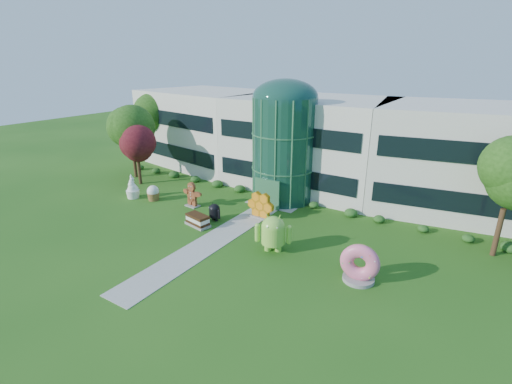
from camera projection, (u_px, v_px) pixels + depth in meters
The scene contains 14 objects.
ground at pixel (204, 246), 27.38m from camera, with size 140.00×140.00×0.00m, color #215114.
building at pixel (310, 142), 40.08m from camera, with size 46.00×15.00×9.30m, color beige, non-canonical shape.
atrium at pixel (284, 150), 35.24m from camera, with size 6.00×6.00×9.80m, color #194738.
walkway at pixel (221, 236), 28.96m from camera, with size 2.40×20.00×0.04m, color #9E9E93.
tree_red at pixel (138, 157), 40.17m from camera, with size 4.00×4.00×6.00m, color #3F0C14, non-canonical shape.
trees_backdrop at pixel (289, 155), 36.27m from camera, with size 52.00×8.00×8.40m, color #1C4110, non-canonical shape.
android_green at pixel (273, 231), 26.28m from camera, with size 2.75×1.83×3.12m, color #8AD243, non-canonical shape.
android_black at pixel (214, 211), 31.55m from camera, with size 1.53×1.02×1.73m, color black, non-canonical shape.
donut at pixel (360, 262), 22.76m from camera, with size 2.46×1.18×2.56m, color #EF5A92, non-canonical shape.
gingerbread at pixel (192, 194), 34.50m from camera, with size 2.58×0.99×2.38m, color brown, non-canonical shape.
ice_cream_sandwich at pixel (198, 220), 30.65m from camera, with size 2.21×1.11×0.99m, color black, non-canonical shape.
honeycomb at pixel (261, 206), 31.99m from camera, with size 2.69×0.96×2.11m, color orange, non-canonical shape.
froyo at pixel (132, 186), 36.59m from camera, with size 1.41×1.41×2.42m, color white, non-canonical shape.
cupcake at pixel (153, 193), 36.13m from camera, with size 1.26×1.26×1.51m, color white, non-canonical shape.
Camera 1 is at (16.37, -18.50, 13.05)m, focal length 26.00 mm.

